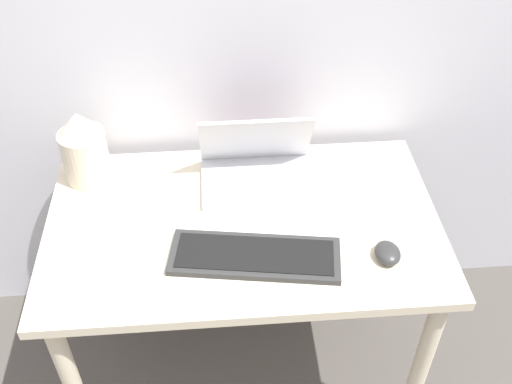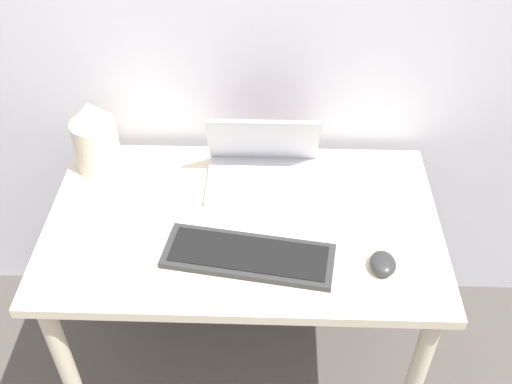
{
  "view_description": "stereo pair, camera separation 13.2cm",
  "coord_description": "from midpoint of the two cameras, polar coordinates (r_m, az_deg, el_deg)",
  "views": [
    {
      "loc": [
        -0.06,
        -0.86,
        1.89
      ],
      "look_at": [
        0.04,
        0.34,
        0.82
      ],
      "focal_mm": 42.0,
      "sensor_mm": 36.0,
      "label": 1
    },
    {
      "loc": [
        0.07,
        -0.87,
        1.89
      ],
      "look_at": [
        0.04,
        0.34,
        0.82
      ],
      "focal_mm": 42.0,
      "sensor_mm": 36.0,
      "label": 2
    }
  ],
  "objects": [
    {
      "name": "desk",
      "position": [
        1.75,
        0.94,
        -5.07
      ],
      "size": [
        1.1,
        0.66,
        0.72
      ],
      "color": "beige",
      "rests_on": "ground_plane"
    },
    {
      "name": "laptop",
      "position": [
        1.78,
        2.76,
        2.35
      ],
      "size": [
        0.33,
        0.22,
        0.22
      ],
      "color": "silver",
      "rests_on": "desk"
    },
    {
      "name": "keyboard",
      "position": [
        1.57,
        1.7,
        -6.19
      ],
      "size": [
        0.46,
        0.22,
        0.02
      ],
      "color": "#2D2D2D",
      "rests_on": "desk"
    },
    {
      "name": "mouse",
      "position": [
        1.59,
        14.34,
        -6.71
      ],
      "size": [
        0.07,
        0.09,
        0.04
      ],
      "color": "#2D2D2D",
      "rests_on": "desk"
    },
    {
      "name": "vase",
      "position": [
        1.83,
        -13.12,
        5.1
      ],
      "size": [
        0.13,
        0.13,
        0.23
      ],
      "color": "beige",
      "rests_on": "desk"
    }
  ]
}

